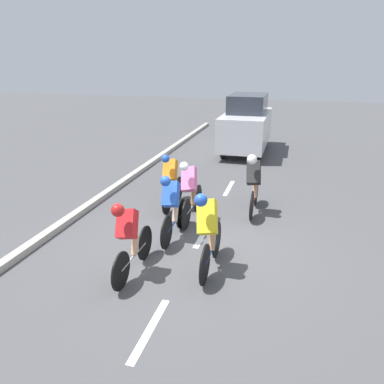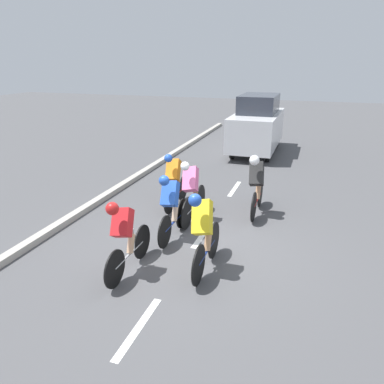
% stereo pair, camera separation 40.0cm
% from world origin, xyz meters
% --- Properties ---
extents(ground_plane, '(60.00, 60.00, 0.00)m').
position_xyz_m(ground_plane, '(0.00, 0.00, 0.00)').
color(ground_plane, '#4C4C4F').
extents(lane_stripe_near, '(0.12, 1.40, 0.01)m').
position_xyz_m(lane_stripe_near, '(0.00, 2.56, 0.00)').
color(lane_stripe_near, white).
rests_on(lane_stripe_near, ground).
extents(lane_stripe_mid, '(0.12, 1.40, 0.01)m').
position_xyz_m(lane_stripe_mid, '(0.00, -0.64, 0.00)').
color(lane_stripe_mid, white).
rests_on(lane_stripe_mid, ground).
extents(lane_stripe_far, '(0.12, 1.40, 0.01)m').
position_xyz_m(lane_stripe_far, '(0.00, -3.84, 0.00)').
color(lane_stripe_far, white).
rests_on(lane_stripe_far, ground).
extents(curb, '(0.20, 27.88, 0.14)m').
position_xyz_m(curb, '(3.20, -0.64, 0.07)').
color(curb, '#A8A399').
rests_on(curb, ground).
extents(cyclist_blue, '(0.38, 1.69, 1.47)m').
position_xyz_m(cyclist_blue, '(0.59, -0.25, 0.76)').
color(cyclist_blue, black).
rests_on(cyclist_blue, ground).
extents(cyclist_pink, '(0.42, 1.74, 1.50)m').
position_xyz_m(cyclist_pink, '(0.47, -1.25, 0.77)').
color(cyclist_pink, black).
rests_on(cyclist_pink, ground).
extents(cyclist_yellow, '(0.43, 1.68, 1.56)m').
position_xyz_m(cyclist_yellow, '(-0.44, 0.81, 0.81)').
color(cyclist_yellow, black).
rests_on(cyclist_yellow, ground).
extents(cyclist_red, '(0.40, 1.70, 1.44)m').
position_xyz_m(cyclist_red, '(0.85, 1.30, 0.76)').
color(cyclist_red, black).
rests_on(cyclist_red, ground).
extents(cyclist_black, '(0.39, 1.71, 1.55)m').
position_xyz_m(cyclist_black, '(-0.89, -2.10, 0.82)').
color(cyclist_black, black).
rests_on(cyclist_black, ground).
extents(cyclist_orange, '(0.39, 1.64, 1.47)m').
position_xyz_m(cyclist_orange, '(1.16, -1.91, 0.76)').
color(cyclist_orange, black).
rests_on(cyclist_orange, ground).
extents(support_car, '(1.70, 4.15, 2.29)m').
position_xyz_m(support_car, '(0.17, -8.62, 1.14)').
color(support_car, black).
rests_on(support_car, ground).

